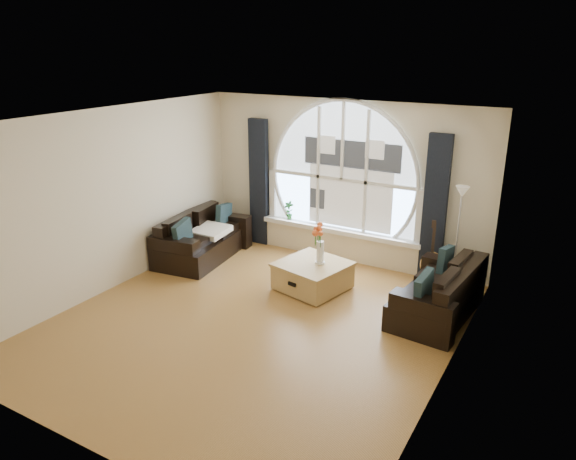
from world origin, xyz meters
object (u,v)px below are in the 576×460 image
at_px(vase_flowers, 321,239).
at_px(sofa_left, 203,236).
at_px(guitar, 433,251).
at_px(potted_plant, 289,210).
at_px(coffee_chest, 313,275).
at_px(floor_lamp, 457,239).
at_px(sofa_right, 438,289).

bearing_deg(vase_flowers, sofa_left, 176.99).
distance_m(guitar, potted_plant, 2.68).
bearing_deg(coffee_chest, guitar, 49.19).
relative_size(guitar, potted_plant, 3.16).
relative_size(floor_lamp, potted_plant, 4.77).
bearing_deg(potted_plant, vase_flowers, -45.14).
bearing_deg(guitar, sofa_right, -85.81).
xyz_separation_m(sofa_right, guitar, (-0.36, 1.02, 0.13)).
relative_size(sofa_left, vase_flowers, 2.46).
xyz_separation_m(sofa_right, floor_lamp, (-0.02, 1.01, 0.40)).
bearing_deg(guitar, potted_plant, 160.42).
relative_size(sofa_right, floor_lamp, 1.03).
xyz_separation_m(vase_flowers, guitar, (1.40, 1.06, -0.28)).
height_order(sofa_left, sofa_right, sofa_left).
bearing_deg(sofa_right, potted_plant, 163.32).
distance_m(coffee_chest, potted_plant, 1.82).
xyz_separation_m(vase_flowers, floor_lamp, (1.74, 1.06, -0.01)).
bearing_deg(sofa_right, guitar, 114.69).
relative_size(coffee_chest, vase_flowers, 1.35).
xyz_separation_m(sofa_right, vase_flowers, (-1.76, -0.05, 0.41)).
relative_size(coffee_chest, floor_lamp, 0.59).
bearing_deg(sofa_left, coffee_chest, -11.60).
relative_size(vase_flowers, potted_plant, 2.09).
distance_m(vase_flowers, potted_plant, 1.80).
height_order(sofa_left, coffee_chest, sofa_left).
distance_m(vase_flowers, guitar, 1.78).
bearing_deg(potted_plant, sofa_right, -22.03).
relative_size(sofa_right, vase_flowers, 2.36).
relative_size(sofa_right, guitar, 1.56).
xyz_separation_m(coffee_chest, floor_lamp, (1.83, 1.10, 0.57)).
distance_m(sofa_right, floor_lamp, 1.09).
relative_size(sofa_left, sofa_right, 1.04).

